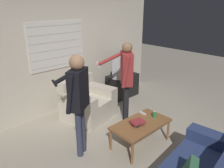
{
  "coord_description": "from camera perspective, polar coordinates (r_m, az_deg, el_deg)",
  "views": [
    {
      "loc": [
        -2.45,
        -2.18,
        2.37
      ],
      "look_at": [
        0.02,
        0.51,
        1.0
      ],
      "focal_mm": 35.0,
      "sensor_mm": 36.0,
      "label": 1
    }
  ],
  "objects": [
    {
      "name": "person_left_standing",
      "position": [
        3.35,
        -8.91,
        -2.76
      ],
      "size": [
        0.49,
        0.78,
        1.68
      ],
      "rotation": [
        0.0,
        0.0,
        0.57
      ],
      "color": "#33384C",
      "rests_on": "ground_plane"
    },
    {
      "name": "armchair_beige",
      "position": [
        4.78,
        -6.56,
        -4.82
      ],
      "size": [
        1.12,
        1.07,
        0.86
      ],
      "rotation": [
        0.0,
        0.0,
        3.38
      ],
      "color": "beige",
      "rests_on": "ground_plane"
    },
    {
      "name": "soda_can",
      "position": [
        4.0,
        11.06,
        -7.79
      ],
      "size": [
        0.07,
        0.07,
        0.13
      ],
      "color": "#238E47",
      "rests_on": "coffee_table"
    },
    {
      "name": "coffee_table",
      "position": [
        3.84,
        7.58,
        -10.61
      ],
      "size": [
        1.04,
        0.57,
        0.44
      ],
      "color": "brown",
      "rests_on": "ground_plane"
    },
    {
      "name": "tv",
      "position": [
        5.63,
        2.79,
        4.86
      ],
      "size": [
        0.88,
        0.52,
        0.51
      ],
      "rotation": [
        0.0,
        0.0,
        3.54
      ],
      "color": "#B2B2B7",
      "rests_on": "tv_stand"
    },
    {
      "name": "tv_stand",
      "position": [
        5.81,
        2.73,
        -0.39
      ],
      "size": [
        0.83,
        0.45,
        0.6
      ],
      "color": "black",
      "rests_on": "ground_plane"
    },
    {
      "name": "person_right_standing",
      "position": [
        4.3,
        3.65,
        2.72
      ],
      "size": [
        0.54,
        0.77,
        1.68
      ],
      "rotation": [
        0.0,
        0.0,
        0.91
      ],
      "color": "black",
      "rests_on": "ground_plane"
    },
    {
      "name": "spare_remote",
      "position": [
        4.12,
        8.04,
        -7.54
      ],
      "size": [
        0.05,
        0.13,
        0.02
      ],
      "rotation": [
        0.0,
        0.0,
        -0.08
      ],
      "color": "white",
      "rests_on": "coffee_table"
    },
    {
      "name": "book_stack",
      "position": [
        3.75,
        6.65,
        -9.94
      ],
      "size": [
        0.26,
        0.22,
        0.08
      ],
      "color": "black",
      "rests_on": "coffee_table"
    },
    {
      "name": "ground_plane",
      "position": [
        4.05,
        4.85,
        -15.38
      ],
      "size": [
        16.0,
        16.0,
        0.0
      ],
      "primitive_type": "plane",
      "color": "#B2A893"
    },
    {
      "name": "wall_back",
      "position": [
        4.99,
        -12.23,
        7.48
      ],
      "size": [
        5.2,
        0.08,
        2.55
      ],
      "color": "beige",
      "rests_on": "ground_plane"
    }
  ]
}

